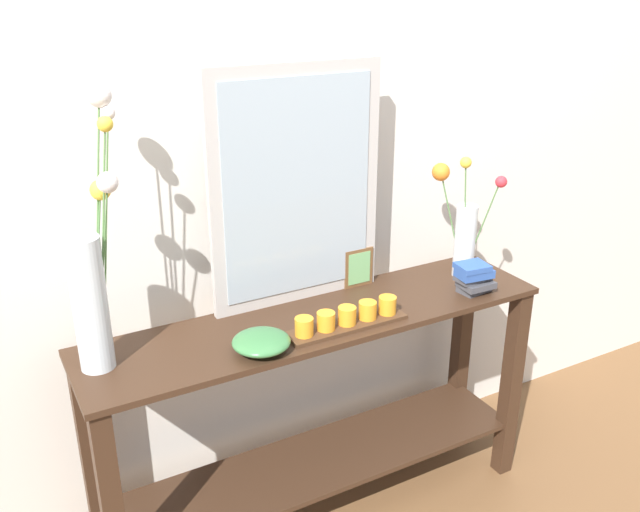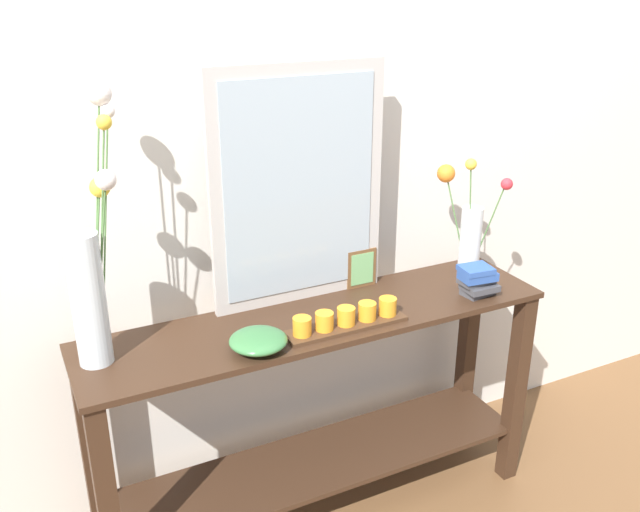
{
  "view_description": "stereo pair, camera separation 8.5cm",
  "coord_description": "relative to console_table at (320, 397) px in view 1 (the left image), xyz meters",
  "views": [
    {
      "loc": [
        -0.94,
        -1.7,
        1.79
      ],
      "look_at": [
        0.0,
        0.0,
        0.99
      ],
      "focal_mm": 38.75,
      "sensor_mm": 36.0,
      "label": 1
    },
    {
      "loc": [
        -0.86,
        -1.74,
        1.79
      ],
      "look_at": [
        0.0,
        0.0,
        0.99
      ],
      "focal_mm": 38.75,
      "sensor_mm": 36.0,
      "label": 2
    }
  ],
  "objects": [
    {
      "name": "ground_plane",
      "position": [
        0.0,
        0.0,
        -0.49
      ],
      "size": [
        7.0,
        6.0,
        0.02
      ],
      "primitive_type": "cube",
      "color": "brown"
    },
    {
      "name": "wall_back",
      "position": [
        0.0,
        0.3,
        0.87
      ],
      "size": [
        6.4,
        0.08,
        2.7
      ],
      "primitive_type": "cube",
      "color": "silver",
      "rests_on": "ground"
    },
    {
      "name": "console_table",
      "position": [
        0.0,
        0.0,
        0.0
      ],
      "size": [
        1.53,
        0.36,
        0.78
      ],
      "color": "#382316",
      "rests_on": "ground"
    },
    {
      "name": "mirror_leaning",
      "position": [
        -0.0,
        0.15,
        0.68
      ],
      "size": [
        0.58,
        0.03,
        0.77
      ],
      "color": "#B7B2AD",
      "rests_on": "console_table"
    },
    {
      "name": "tall_vase_left",
      "position": [
        -0.66,
        0.04,
        0.56
      ],
      "size": [
        0.19,
        0.17,
        0.75
      ],
      "color": "silver",
      "rests_on": "console_table"
    },
    {
      "name": "vase_right",
      "position": [
        0.6,
        0.04,
        0.48
      ],
      "size": [
        0.2,
        0.19,
        0.44
      ],
      "color": "silver",
      "rests_on": "console_table"
    },
    {
      "name": "candle_tray",
      "position": [
        0.04,
        -0.1,
        0.33
      ],
      "size": [
        0.39,
        0.09,
        0.07
      ],
      "color": "#472D1C",
      "rests_on": "console_table"
    },
    {
      "name": "picture_frame_small",
      "position": [
        0.23,
        0.14,
        0.37
      ],
      "size": [
        0.11,
        0.01,
        0.14
      ],
      "color": "brown",
      "rests_on": "console_table"
    },
    {
      "name": "decorative_bowl",
      "position": [
        -0.25,
        -0.11,
        0.33
      ],
      "size": [
        0.17,
        0.17,
        0.05
      ],
      "color": "#38703D",
      "rests_on": "console_table"
    },
    {
      "name": "book_stack",
      "position": [
        0.54,
        -0.1,
        0.35
      ],
      "size": [
        0.13,
        0.1,
        0.11
      ],
      "color": "#424247",
      "rests_on": "console_table"
    }
  ]
}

